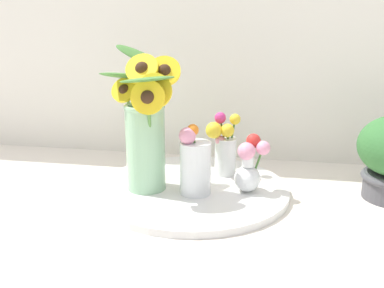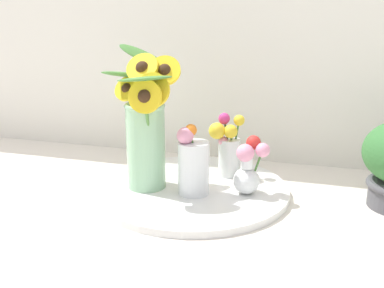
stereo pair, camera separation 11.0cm
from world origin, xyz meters
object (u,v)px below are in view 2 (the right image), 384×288
at_px(mason_jar_sunflowers, 145,126).
at_px(vase_small_back, 227,147).
at_px(vase_small_center, 193,164).
at_px(vase_bulb_right, 248,168).
at_px(serving_tray, 192,190).

bearing_deg(mason_jar_sunflowers, vase_small_back, 36.18).
relative_size(vase_small_center, vase_bulb_right, 1.22).
height_order(vase_bulb_right, vase_small_back, vase_small_back).
bearing_deg(mason_jar_sunflowers, serving_tray, 14.83).
xyz_separation_m(vase_bulb_right, vase_small_back, (-0.07, 0.11, 0.02)).
relative_size(serving_tray, vase_bulb_right, 3.45).
distance_m(serving_tray, vase_small_center, 0.09).
distance_m(serving_tray, mason_jar_sunflowers, 0.20).
height_order(serving_tray, vase_small_center, vase_small_center).
xyz_separation_m(serving_tray, vase_bulb_right, (0.14, -0.00, 0.07)).
bearing_deg(vase_bulb_right, serving_tray, 178.33).
bearing_deg(mason_jar_sunflowers, vase_bulb_right, 5.66).
bearing_deg(vase_small_back, serving_tray, -124.06).
bearing_deg(vase_bulb_right, vase_small_center, -164.16).
height_order(mason_jar_sunflowers, vase_small_center, mason_jar_sunflowers).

